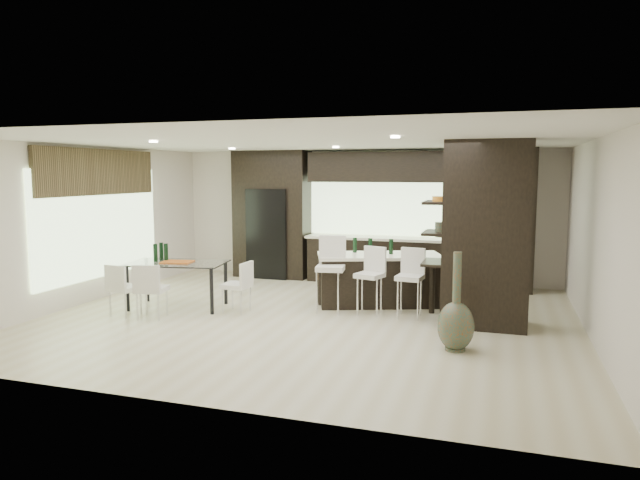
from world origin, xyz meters
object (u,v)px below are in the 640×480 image
(stool_right, at_px, (409,290))
(bench, at_px, (354,287))
(stool_left, at_px, (331,282))
(chair_far, at_px, (125,292))
(chair_end, at_px, (236,289))
(dining_table, at_px, (178,285))
(stool_mid, at_px, (369,288))
(floor_vase, at_px, (456,302))
(kitchen_island, at_px, (379,279))
(chair_near, at_px, (152,293))

(stool_right, height_order, bench, stool_right)
(stool_left, relative_size, chair_far, 1.30)
(chair_end, bearing_deg, dining_table, 91.95)
(stool_left, height_order, stool_mid, stool_left)
(chair_end, bearing_deg, floor_vase, -103.46)
(stool_mid, xyz_separation_m, chair_end, (-2.07, -0.51, -0.05))
(chair_far, relative_size, chair_end, 1.00)
(bench, relative_size, floor_vase, 1.01)
(kitchen_island, bearing_deg, stool_right, -69.40)
(stool_mid, distance_m, bench, 0.98)
(floor_vase, xyz_separation_m, chair_near, (-4.60, 0.23, -0.24))
(kitchen_island, height_order, stool_left, stool_left)
(floor_vase, xyz_separation_m, dining_table, (-4.60, 0.97, -0.25))
(stool_right, height_order, chair_near, stool_right)
(stool_mid, distance_m, chair_far, 3.85)
(kitchen_island, bearing_deg, floor_vase, -76.98)
(bench, xyz_separation_m, dining_table, (-2.68, -1.36, 0.13))
(stool_mid, relative_size, floor_vase, 0.69)
(kitchen_island, distance_m, bench, 0.51)
(stool_mid, relative_size, dining_table, 0.55)
(floor_vase, bearing_deg, stool_left, 145.05)
(stool_left, bearing_deg, bench, 70.80)
(stool_right, xyz_separation_m, floor_vase, (0.82, -1.48, 0.20))
(stool_mid, bearing_deg, kitchen_island, 106.32)
(kitchen_island, xyz_separation_m, chair_far, (-3.64, -1.98, -0.05))
(chair_near, bearing_deg, dining_table, 78.92)
(chair_far, bearing_deg, chair_near, 7.77)
(stool_mid, relative_size, chair_near, 1.09)
(chair_far, bearing_deg, bench, 42.08)
(stool_right, distance_m, dining_table, 3.81)
(floor_vase, bearing_deg, bench, 129.40)
(stool_left, xyz_separation_m, chair_near, (-2.51, -1.22, -0.10))
(stool_right, bearing_deg, bench, 149.19)
(chair_near, bearing_deg, kitchen_island, 21.19)
(dining_table, bearing_deg, chair_end, -9.53)
(dining_table, height_order, chair_near, chair_near)
(dining_table, bearing_deg, floor_vase, -21.45)
(bench, bearing_deg, dining_table, -162.02)
(bench, height_order, dining_table, dining_table)
(stool_mid, height_order, chair_end, stool_mid)
(bench, relative_size, chair_far, 1.68)
(chair_far, bearing_deg, stool_right, 24.93)
(stool_left, height_order, bench, stool_left)
(stool_left, height_order, dining_table, stool_left)
(chair_far, bearing_deg, stool_left, 30.74)
(chair_end, bearing_deg, stool_left, -69.35)
(floor_vase, bearing_deg, stool_mid, 134.34)
(dining_table, height_order, chair_far, same)
(stool_mid, bearing_deg, chair_far, -144.81)
(stool_mid, bearing_deg, stool_right, 16.28)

